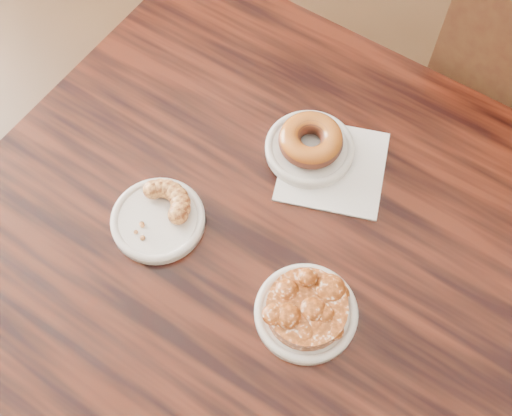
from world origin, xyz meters
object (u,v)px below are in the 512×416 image
Objects in this scene: cruller_fragment at (156,214)px; cafe_table at (254,320)px; apple_fritter at (307,307)px; glazed_donut at (311,140)px.

cafe_table is at bearing 23.47° from cruller_fragment.
cafe_table is 0.43m from apple_fritter.
glazed_donut reaches higher than apple_fritter.
cafe_table is 5.90× the size of apple_fritter.
apple_fritter reaches higher than cafe_table.
glazed_donut is 0.68× the size of apple_fritter.
apple_fritter reaches higher than cruller_fragment.
glazed_donut is 0.98× the size of cruller_fragment.
apple_fritter is at bearing -23.09° from cafe_table.
cafe_table is at bearing 159.83° from apple_fritter.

